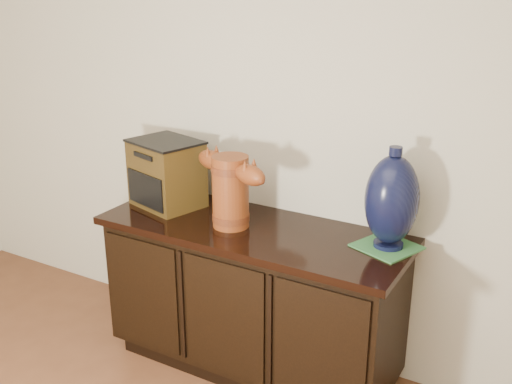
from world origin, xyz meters
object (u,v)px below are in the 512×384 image
Objects in this scene: tv_radio at (167,173)px; sideboard at (252,297)px; lamp_base at (392,200)px; terracotta_vessel at (230,187)px; spray_can at (223,189)px.

sideboard is at bearing 11.40° from tv_radio.
tv_radio is at bearing -177.15° from lamp_base.
sideboard is at bearing -171.11° from lamp_base.
terracotta_vessel is (-0.09, -0.03, 0.56)m from sideboard.
spray_can reaches higher than sideboard.
spray_can is at bearing 50.26° from tv_radio.
lamp_base is 0.92m from spray_can.
tv_radio is 1.14m from lamp_base.
terracotta_vessel and tv_radio have the same top height.
terracotta_vessel is 2.90× the size of spray_can.
lamp_base is at bearing 18.66° from tv_radio.
tv_radio is at bearing -168.59° from terracotta_vessel.
spray_can is (0.23, 0.16, -0.09)m from tv_radio.
tv_radio is at bearing -145.55° from spray_can.
sideboard is 9.00× the size of spray_can.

